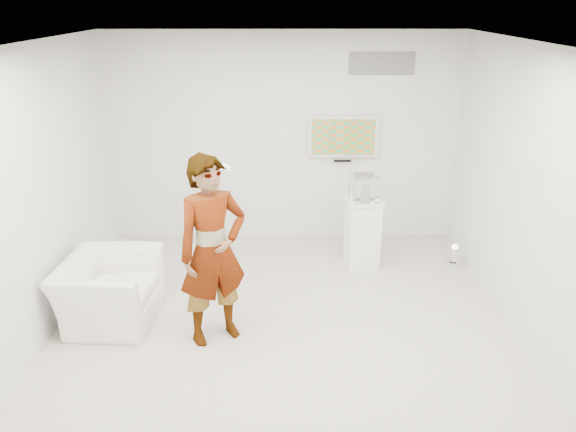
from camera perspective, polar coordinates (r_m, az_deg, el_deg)
The scene contains 10 objects.
room at distance 5.72m, azimuth -0.60°, elevation 1.97°, with size 5.01×5.01×3.00m.
tv at distance 8.10m, azimuth 5.61°, elevation 8.06°, with size 1.00×0.08×0.60m, color silver.
logo_decal at distance 8.03m, azimuth 9.52°, elevation 15.01°, with size 0.90×0.02×0.30m, color slate.
person at distance 5.73m, azimuth -7.66°, elevation -3.55°, with size 0.73×0.48×2.01m, color white.
armchair at distance 6.59m, azimuth -17.71°, elevation -7.21°, with size 1.11×0.97×0.72m, color white.
pedestal at distance 7.55m, azimuth 7.55°, elevation -1.69°, with size 0.45×0.45×0.94m, color white.
floor_uplight at distance 7.91m, azimuth 16.50°, elevation -3.87°, with size 0.19×0.19×0.29m, color white.
vitrine at distance 7.33m, azimuth 7.79°, elevation 2.87°, with size 0.33×0.33×0.33m, color white.
console at distance 7.34m, azimuth 7.77°, elevation 2.45°, with size 0.05×0.16×0.22m, color white.
wii_remote at distance 5.67m, azimuth -6.32°, elevation 4.93°, with size 0.04×0.16×0.04m, color white.
Camera 1 is at (0.04, -5.39, 3.40)m, focal length 35.00 mm.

